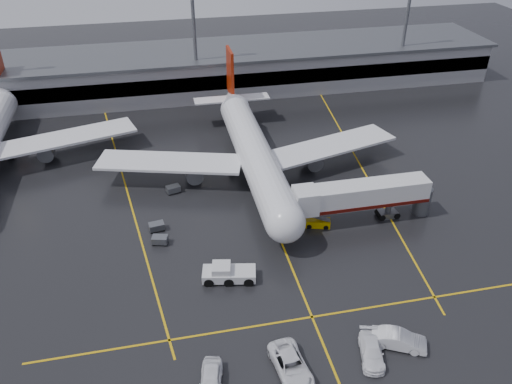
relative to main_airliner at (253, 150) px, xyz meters
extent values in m
plane|color=black|center=(0.00, -9.70, -4.21)|extent=(220.00, 220.00, 0.00)
cube|color=gold|center=(0.00, -9.70, -4.20)|extent=(0.25, 90.00, 0.02)
cube|color=gold|center=(0.00, -31.70, -4.20)|extent=(60.00, 0.25, 0.02)
cube|color=gold|center=(-20.00, 0.30, -4.20)|extent=(9.99, 69.35, 0.02)
cube|color=gold|center=(18.00, 0.30, -4.20)|extent=(7.57, 69.64, 0.02)
cube|color=gray|center=(0.00, 38.30, -0.21)|extent=(120.00, 18.00, 8.00)
cube|color=black|center=(0.00, 29.50, 0.29)|extent=(120.00, 0.40, 3.00)
cube|color=#595B60|center=(0.00, 38.30, 4.09)|extent=(122.00, 19.00, 0.60)
cylinder|color=#595B60|center=(-5.00, 32.30, 8.29)|extent=(0.70, 0.70, 25.00)
cylinder|color=#595B60|center=(40.00, 32.30, 8.29)|extent=(0.70, 0.70, 25.00)
cylinder|color=silver|center=(0.00, -1.70, -0.01)|extent=(5.20, 36.00, 5.20)
sphere|color=silver|center=(0.00, -19.70, -0.01)|extent=(5.20, 5.20, 5.20)
cone|color=silver|center=(0.00, 19.30, 0.59)|extent=(4.94, 8.00, 4.94)
cube|color=maroon|center=(0.00, 20.30, 5.49)|extent=(0.50, 5.50, 8.50)
cube|color=silver|center=(0.00, 19.30, 0.79)|extent=(14.00, 3.00, 0.25)
cube|color=silver|center=(-13.00, 0.30, -0.81)|extent=(22.80, 11.83, 0.40)
cube|color=silver|center=(13.00, 0.30, -0.81)|extent=(22.80, 11.83, 0.40)
cylinder|color=#595B60|center=(-9.50, -0.70, -2.21)|extent=(2.60, 4.50, 2.60)
cylinder|color=#595B60|center=(9.50, -0.70, -2.21)|extent=(2.60, 4.50, 2.60)
cylinder|color=#595B60|center=(0.00, -16.70, -3.21)|extent=(0.56, 0.56, 2.00)
cylinder|color=#595B60|center=(-3.20, 1.30, -3.21)|extent=(0.56, 0.56, 2.00)
cylinder|color=#595B60|center=(3.20, 1.30, -3.21)|extent=(0.56, 0.56, 2.00)
cylinder|color=black|center=(0.00, -16.70, -3.76)|extent=(0.40, 1.10, 1.10)
cylinder|color=black|center=(-3.20, 1.30, -3.66)|extent=(1.00, 1.40, 1.40)
cylinder|color=black|center=(3.20, 1.30, -3.66)|extent=(1.00, 1.40, 1.40)
cone|color=silver|center=(-42.00, 31.30, 0.59)|extent=(4.94, 8.00, 4.94)
cube|color=silver|center=(-42.00, 31.30, 0.79)|extent=(14.00, 3.00, 0.25)
cube|color=silver|center=(-29.00, 12.30, -0.81)|extent=(22.80, 11.83, 0.40)
cylinder|color=#595B60|center=(-32.50, 11.30, -2.21)|extent=(2.60, 4.50, 2.60)
cylinder|color=#595B60|center=(-38.80, 13.30, -3.21)|extent=(0.56, 0.56, 2.00)
cylinder|color=black|center=(-38.80, 13.30, -3.66)|extent=(1.00, 1.40, 1.40)
cube|color=silver|center=(12.00, -15.70, 0.19)|extent=(18.00, 3.20, 3.00)
cube|color=#470A06|center=(12.00, -15.70, -1.11)|extent=(18.00, 3.30, 0.50)
cube|color=silver|center=(3.80, -15.70, 0.19)|extent=(3.00, 3.40, 3.30)
cylinder|color=#595B60|center=(16.00, -15.70, -2.71)|extent=(0.80, 0.80, 3.00)
cube|color=#595B60|center=(16.00, -15.70, -3.76)|extent=(2.60, 1.60, 0.90)
cylinder|color=#595B60|center=(21.00, -15.70, -2.21)|extent=(2.40, 2.40, 4.00)
cylinder|color=black|center=(14.90, -15.70, -3.76)|extent=(0.90, 1.80, 0.90)
cylinder|color=black|center=(17.10, -15.70, -3.76)|extent=(0.90, 1.80, 0.90)
cube|color=silver|center=(-7.85, -23.80, -3.40)|extent=(6.65, 3.68, 1.08)
cube|color=silver|center=(-8.73, -23.63, -2.50)|extent=(2.53, 2.53, 0.90)
cube|color=black|center=(-8.73, -23.63, -2.50)|extent=(2.28, 2.28, 0.81)
cylinder|color=black|center=(-10.14, -23.35, -3.72)|extent=(1.66, 2.87, 1.17)
cylinder|color=black|center=(-7.85, -23.80, -3.72)|extent=(1.66, 2.87, 1.17)
cylinder|color=black|center=(-5.56, -24.25, -3.72)|extent=(1.66, 2.87, 1.17)
cube|color=#C59C00|center=(5.74, -15.77, -3.69)|extent=(3.66, 2.33, 1.04)
cube|color=#595B60|center=(5.74, -15.77, -2.70)|extent=(3.39, 1.75, 1.19)
cylinder|color=black|center=(4.65, -15.44, -3.93)|extent=(1.09, 1.73, 0.66)
cylinder|color=black|center=(6.82, -16.09, -3.93)|extent=(1.09, 1.73, 0.66)
imported|color=white|center=(-4.17, -38.12, -3.31)|extent=(3.67, 6.73, 1.79)
imported|color=white|center=(4.18, -38.01, -3.43)|extent=(3.46, 5.74, 1.56)
imported|color=silver|center=(7.42, -37.35, -3.29)|extent=(5.90, 4.20, 1.85)
imported|color=white|center=(-11.99, -38.15, -3.33)|extent=(3.08, 5.45, 1.75)
cube|color=#595B60|center=(-15.53, -15.18, -3.56)|extent=(2.27, 1.77, 0.90)
cylinder|color=black|center=(-16.43, -15.45, -4.03)|extent=(0.40, 0.20, 0.40)
cylinder|color=black|center=(-14.89, -15.86, -4.03)|extent=(0.40, 0.20, 0.40)
cylinder|color=black|center=(-16.18, -14.49, -4.03)|extent=(0.40, 0.20, 0.40)
cylinder|color=black|center=(-14.63, -14.90, -4.03)|extent=(0.40, 0.20, 0.40)
cube|color=#595B60|center=(-15.80, -12.15, -3.56)|extent=(2.16, 1.57, 0.90)
cylinder|color=black|center=(-16.53, -12.76, -4.03)|extent=(0.40, 0.20, 0.40)
cylinder|color=black|center=(-14.94, -12.53, -4.03)|extent=(0.40, 0.20, 0.40)
cylinder|color=black|center=(-16.67, -11.77, -4.03)|extent=(0.40, 0.20, 0.40)
cylinder|color=black|center=(-15.08, -11.54, -4.03)|extent=(0.40, 0.20, 0.40)
cube|color=#595B60|center=(-12.90, -3.08, -3.56)|extent=(2.28, 1.81, 0.90)
cylinder|color=black|center=(-13.53, -3.78, -4.03)|extent=(0.40, 0.20, 0.40)
cylinder|color=black|center=(-11.99, -3.33, -4.03)|extent=(0.40, 0.20, 0.40)
cylinder|color=black|center=(-13.81, -2.82, -4.03)|extent=(0.40, 0.20, 0.40)
cylinder|color=black|center=(-12.27, -2.37, -4.03)|extent=(0.40, 0.20, 0.40)
camera|label=1|loc=(-14.28, -69.21, 37.45)|focal=35.87mm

